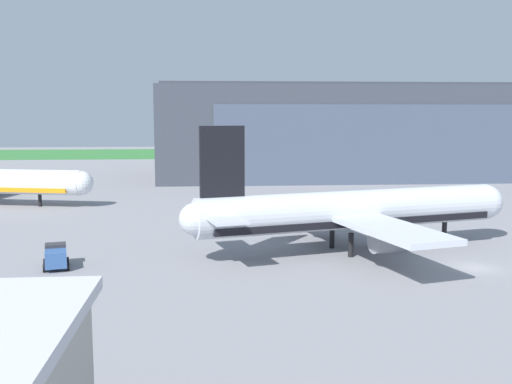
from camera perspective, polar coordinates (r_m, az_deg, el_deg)
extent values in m
plane|color=gray|center=(62.10, 20.21, -6.84)|extent=(440.00, 440.00, 0.00)
cube|color=#347838|center=(228.43, 1.90, 3.77)|extent=(440.00, 56.00, 0.08)
cube|color=#383D47|center=(146.29, 11.11, 5.65)|extent=(100.82, 36.33, 21.05)
cube|color=#424C60|center=(128.85, 13.29, 4.42)|extent=(76.62, 0.30, 16.84)
cube|color=#383D47|center=(146.38, 11.23, 10.00)|extent=(100.82, 8.72, 1.20)
sphere|color=silver|center=(98.75, -16.40, 0.85)|extent=(3.85, 3.85, 3.85)
cylinder|color=black|center=(102.34, -19.98, -0.76)|extent=(0.56, 0.56, 1.97)
cylinder|color=silver|center=(65.15, 9.30, -1.67)|extent=(34.92, 13.04, 4.15)
sphere|color=silver|center=(75.11, 21.10, -0.87)|extent=(3.98, 3.98, 3.98)
sphere|color=silver|center=(58.82, -5.84, -2.60)|extent=(3.23, 3.23, 3.23)
cube|color=black|center=(65.33, 9.28, -2.66)|extent=(32.22, 12.36, 0.73)
cube|color=black|center=(58.83, -3.26, 2.93)|extent=(4.50, 1.56, 7.05)
cube|color=silver|center=(56.34, -3.02, -2.59)|extent=(4.54, 6.42, 0.28)
cube|color=silver|center=(62.23, -4.65, -1.64)|extent=(4.54, 6.42, 0.28)
cube|color=silver|center=(57.63, 12.78, -3.48)|extent=(9.24, 15.77, 0.56)
cube|color=silver|center=(72.44, 5.55, -1.10)|extent=(9.24, 15.77, 0.56)
cylinder|color=gray|center=(59.32, 12.78, -4.59)|extent=(4.39, 3.22, 2.28)
cylinder|color=gray|center=(71.96, 6.51, -2.34)|extent=(4.39, 3.22, 2.28)
cylinder|color=black|center=(72.16, 17.58, -3.73)|extent=(0.56, 0.56, 2.54)
cylinder|color=black|center=(63.23, 9.07, -5.03)|extent=(0.56, 0.56, 2.54)
cylinder|color=black|center=(66.99, 7.29, -4.29)|extent=(0.56, 0.56, 2.54)
cube|color=#2D2D33|center=(62.26, -18.63, -5.52)|extent=(2.28, 1.95, 1.82)
cube|color=#335693|center=(60.37, -18.62, -6.07)|extent=(2.49, 2.82, 1.50)
cylinder|color=black|center=(62.44, -17.60, -6.30)|extent=(0.43, 0.80, 0.76)
cylinder|color=black|center=(62.46, -19.58, -6.38)|extent=(0.43, 0.80, 0.76)
cylinder|color=black|center=(60.14, -17.56, -6.82)|extent=(0.43, 0.80, 0.76)
cylinder|color=black|center=(60.16, -19.62, -6.90)|extent=(0.43, 0.80, 0.76)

